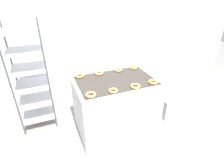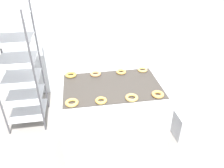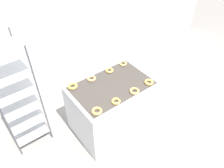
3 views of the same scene
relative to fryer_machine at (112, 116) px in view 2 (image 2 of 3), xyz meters
The scene contains 12 objects.
wall_back 1.73m from the fryer_machine, 90.01° to the left, with size 8.00×0.05×2.80m.
fryer_machine is the anchor object (origin of this frame).
baking_rack_cart 1.45m from the fryer_machine, 150.46° to the left, with size 0.53×0.59×1.75m.
glaze_bin 1.10m from the fryer_machine, ahead, with size 0.34×0.39×0.38m.
donut_near_left 0.74m from the fryer_machine, 147.70° to the right, with size 0.14×0.14×0.03m, color gold.
donut_near_midleft 0.59m from the fryer_machine, 118.68° to the right, with size 0.13×0.13×0.03m, color gold.
donut_near_midright 0.59m from the fryer_machine, 62.04° to the right, with size 0.14×0.14×0.03m, color tan.
donut_near_right 0.73m from the fryer_machine, 32.79° to the right, with size 0.14×0.14×0.04m, color gold.
donut_far_left 0.75m from the fryer_machine, 147.04° to the left, with size 0.14×0.14×0.04m, color gold.
donut_far_midleft 0.59m from the fryer_machine, 119.96° to the left, with size 0.14×0.14×0.04m, color tan.
donut_far_midright 0.59m from the fryer_machine, 59.81° to the left, with size 0.13×0.13×0.03m, color #C99246.
donut_far_right 0.73m from the fryer_machine, 33.37° to the left, with size 0.13×0.13×0.03m, color tan.
Camera 2 is at (-0.36, -1.52, 2.28)m, focal length 35.00 mm.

